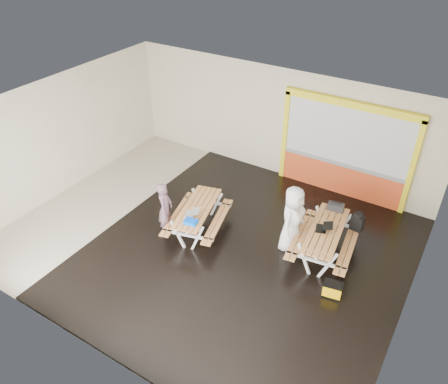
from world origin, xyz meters
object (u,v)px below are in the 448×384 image
Objects in this scene: backpack at (357,222)px; blue_pouch at (191,222)px; fluke_bag at (332,290)px; dark_case at (306,247)px; laptop_right at (324,228)px; picnic_table_right at (325,236)px; laptop_left at (192,213)px; person_left at (165,209)px; toolbox at (336,207)px; picnic_table_left at (198,213)px; person_right at (292,219)px.

blue_pouch is at bearing -146.79° from backpack.
dark_case is at bearing 133.67° from fluke_bag.
dark_case is at bearing 29.68° from blue_pouch.
picnic_table_right is at bearing 30.60° from laptop_right.
laptop_left is at bearing -159.47° from laptop_right.
picnic_table_right is 1.51× the size of person_left.
dark_case is 0.96× the size of fluke_bag.
blue_pouch is at bearing -150.32° from dark_case.
picnic_table_right is 5.35× the size of toolbox.
picnic_table_left is at bearing 100.36° from laptop_left.
blue_pouch is at bearing -153.25° from picnic_table_right.
picnic_table_left is 3.92m from fluke_bag.
picnic_table_left is 1.24× the size of person_right.
laptop_left is 0.35m from blue_pouch.
person_left is at bearing -140.61° from picnic_table_left.
person_right reaches higher than blue_pouch.
toolbox is at bearing 39.65° from blue_pouch.
picnic_table_right is 4.78× the size of laptop_right.
person_left is 3.26m from person_right.
picnic_table_left is at bearing 110.64° from blue_pouch.
fluke_bag is (0.75, -1.17, -0.67)m from laptop_right.
fluke_bag is (3.83, -0.01, -0.63)m from laptop_left.
toolbox is 0.95× the size of dark_case.
dark_case is at bearing -93.97° from person_left.
picnic_table_right is 0.26m from laptop_right.
person_left is at bearing -177.67° from fluke_bag.
toolbox is at bearing 70.77° from dark_case.
toolbox is (3.05, 2.07, 0.08)m from laptop_left.
backpack is 2.07m from fluke_bag.
toolbox reaches higher than picnic_table_right.
backpack is at bearing 41.43° from dark_case.
backpack is at bearing 56.27° from picnic_table_right.
person_left is 4.78× the size of blue_pouch.
toolbox reaches higher than laptop_left.
person_left is 4.02m from laptop_right.
laptop_right is 3.25m from blue_pouch.
laptop_left is 1.06× the size of dark_case.
person_right is at bearing -168.70° from dark_case.
laptop_right is 1.02× the size of fluke_bag.
laptop_left is (-3.14, -1.19, 0.21)m from picnic_table_right.
backpack reaches higher than fluke_bag.
picnic_table_left is 0.86m from person_left.
laptop_right is at bearing 14.66° from picnic_table_left.
laptop_right is at bearing 26.67° from blue_pouch.
laptop_right is (3.14, 0.82, 0.29)m from picnic_table_left.
laptop_left is at bearing -145.77° from toolbox.
person_right is at bearing 17.19° from picnic_table_left.
laptop_left is at bearing -157.17° from dark_case.
backpack reaches higher than picnic_table_left.
person_right reaches higher than laptop_left.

